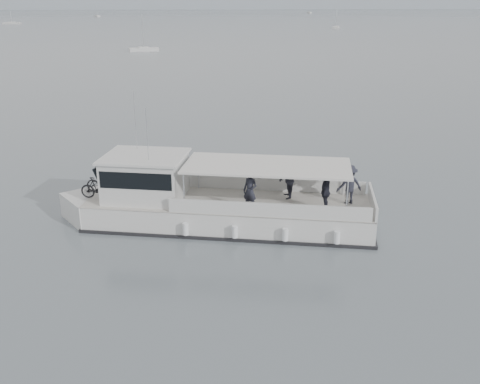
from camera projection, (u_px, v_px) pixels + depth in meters
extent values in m
plane|color=slate|center=(152.00, 216.00, 25.59)|extent=(1400.00, 1400.00, 0.00)
cube|color=silver|center=(229.00, 215.00, 24.41)|extent=(13.24, 6.46, 1.39)
cube|color=silver|center=(95.00, 209.00, 25.21)|extent=(3.36, 3.36, 1.39)
cube|color=beige|center=(229.00, 201.00, 24.18)|extent=(13.24, 6.46, 0.06)
cube|color=black|center=(229.00, 224.00, 24.56)|extent=(13.47, 6.64, 0.19)
cube|color=silver|center=(274.00, 185.00, 25.36)|extent=(8.29, 2.21, 0.64)
cube|color=silver|center=(268.00, 210.00, 22.30)|extent=(8.29, 2.21, 0.64)
cube|color=silver|center=(373.00, 201.00, 23.28)|extent=(0.94, 3.33, 0.64)
cube|color=silver|center=(146.00, 178.00, 24.33)|extent=(4.01, 3.63, 1.92)
cube|color=black|center=(111.00, 173.00, 24.48)|extent=(1.24, 2.73, 1.23)
cube|color=black|center=(145.00, 171.00, 24.22)|extent=(3.82, 3.62, 0.75)
cube|color=silver|center=(144.00, 156.00, 23.98)|extent=(4.27, 3.89, 0.11)
cube|color=silver|center=(267.00, 166.00, 23.37)|extent=(7.81, 4.89, 0.09)
cylinder|color=silver|center=(184.00, 193.00, 22.70)|extent=(0.08, 0.08, 1.76)
cylinder|color=silver|center=(198.00, 171.00, 25.48)|extent=(0.08, 0.08, 1.76)
cylinder|color=silver|center=(347.00, 200.00, 21.85)|extent=(0.08, 0.08, 1.76)
cylinder|color=silver|center=(343.00, 177.00, 24.63)|extent=(0.08, 0.08, 1.76)
cylinder|color=silver|center=(135.00, 121.00, 24.49)|extent=(0.04, 0.04, 2.77)
cylinder|color=silver|center=(147.00, 135.00, 22.84)|extent=(0.04, 0.04, 2.34)
cylinder|color=white|center=(186.00, 229.00, 22.85)|extent=(0.31, 0.31, 0.53)
cylinder|color=white|center=(235.00, 232.00, 22.58)|extent=(0.31, 0.31, 0.53)
cylinder|color=white|center=(285.00, 234.00, 22.31)|extent=(0.31, 0.31, 0.53)
cylinder|color=white|center=(337.00, 237.00, 22.05)|extent=(0.31, 0.31, 0.53)
imported|color=black|center=(105.00, 183.00, 25.16)|extent=(1.93, 1.07, 0.96)
imported|color=black|center=(98.00, 188.00, 24.35)|extent=(1.75, 0.88, 1.01)
imported|color=#252631|center=(250.00, 191.00, 22.85)|extent=(0.77, 0.75, 1.79)
imported|color=#252631|center=(287.00, 180.00, 24.25)|extent=(0.76, 0.93, 1.79)
imported|color=#252631|center=(325.00, 192.00, 22.74)|extent=(0.79, 1.14, 1.79)
imported|color=#252631|center=(349.00, 185.00, 23.60)|extent=(1.22, 0.78, 1.79)
cube|color=silver|center=(12.00, 23.00, 219.63)|extent=(7.38, 3.48, 0.75)
cube|color=silver|center=(12.00, 22.00, 219.52)|extent=(2.79, 2.39, 0.45)
cylinder|color=silver|center=(10.00, 12.00, 218.20)|extent=(0.08, 0.08, 7.81)
cube|color=silver|center=(309.00, 13.00, 382.57)|extent=(2.79, 5.22, 0.75)
cube|color=silver|center=(309.00, 12.00, 382.46)|extent=(1.79, 2.04, 0.45)
cube|color=silver|center=(336.00, 28.00, 186.20)|extent=(4.02, 5.92, 0.75)
cube|color=silver|center=(336.00, 27.00, 186.09)|extent=(2.28, 2.47, 0.45)
cylinder|color=silver|center=(337.00, 17.00, 185.03)|extent=(0.08, 0.08, 6.25)
cube|color=silver|center=(144.00, 50.00, 105.65)|extent=(5.97, 2.87, 0.75)
cube|color=silver|center=(144.00, 48.00, 105.54)|extent=(2.27, 1.95, 0.45)
cylinder|color=silver|center=(143.00, 32.00, 104.47)|extent=(0.08, 0.08, 6.31)
cube|color=silver|center=(97.00, 16.00, 306.34)|extent=(3.97, 5.61, 0.75)
cube|color=silver|center=(97.00, 16.00, 306.23)|extent=(2.20, 2.37, 0.45)
cylinder|color=silver|center=(97.00, 10.00, 305.23)|extent=(0.08, 0.08, 5.95)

